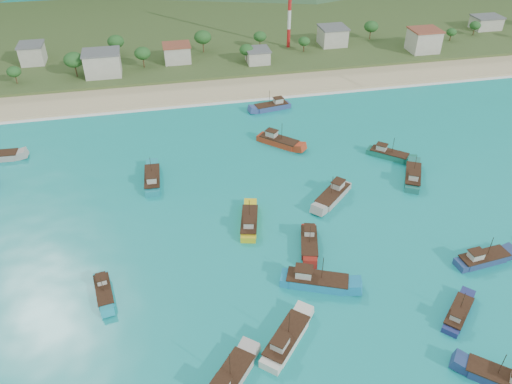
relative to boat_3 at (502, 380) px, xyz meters
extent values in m
plane|color=#0D8794|center=(-26.19, 32.09, -0.77)|extent=(600.00, 600.00, 0.00)
cube|color=beige|center=(-26.19, 111.09, -0.77)|extent=(400.00, 18.00, 1.20)
cube|color=#385123|center=(-26.19, 172.09, -0.77)|extent=(400.00, 110.00, 2.40)
cube|color=white|center=(-26.19, 101.59, -0.77)|extent=(400.00, 2.50, 0.08)
cube|color=beige|center=(-83.54, 142.90, 3.90)|extent=(7.57, 8.27, 6.14)
cube|color=beige|center=(-59.76, 127.00, 4.48)|extent=(11.16, 8.67, 7.30)
cube|color=beige|center=(-35.43, 133.62, 3.65)|extent=(8.73, 7.28, 5.64)
cube|color=beige|center=(-8.59, 127.35, 2.96)|extent=(7.35, 7.41, 4.26)
cube|color=beige|center=(22.32, 139.24, 3.94)|extent=(9.21, 8.89, 6.21)
cube|color=beige|center=(51.87, 125.84, 4.55)|extent=(9.78, 8.70, 7.44)
cube|color=beige|center=(89.14, 144.45, 3.13)|extent=(10.71, 7.66, 4.59)
cylinder|color=red|center=(5.69, 140.09, 4.15)|extent=(1.20, 1.20, 6.63)
cylinder|color=white|center=(5.69, 140.09, 10.78)|extent=(1.20, 1.20, 6.63)
cylinder|color=red|center=(5.69, 140.09, 17.40)|extent=(1.20, 1.20, 6.63)
cube|color=navy|center=(-0.17, 0.15, -0.19)|extent=(10.26, 9.48, 1.96)
cylinder|color=#382114|center=(-0.64, 0.55, 3.01)|extent=(0.12, 0.12, 4.42)
cube|color=#AAA29A|center=(-9.07, 48.08, -0.12)|extent=(10.70, 10.34, 2.09)
cube|color=beige|center=(-7.35, 49.69, 1.77)|extent=(3.34, 3.32, 1.70)
cylinder|color=#382114|center=(-9.54, 47.63, 3.27)|extent=(0.12, 0.12, 4.70)
cube|color=#334681|center=(-11.78, 94.09, -0.19)|extent=(11.13, 4.93, 1.95)
cube|color=beige|center=(-9.61, 94.46, 1.58)|extent=(2.74, 2.35, 1.59)
cylinder|color=#382114|center=(-12.38, 93.99, 2.98)|extent=(0.12, 0.12, 4.40)
cube|color=#1581B4|center=(-20.20, 24.09, -0.07)|extent=(12.52, 7.93, 2.20)
cube|color=beige|center=(-22.48, 25.04, 1.92)|extent=(3.38, 3.10, 1.78)
cylinder|color=#382114|center=(-19.57, 23.83, 3.50)|extent=(0.12, 0.12, 4.94)
cube|color=silver|center=(-28.62, 13.36, -0.13)|extent=(10.08, 10.76, 2.07)
cube|color=beige|center=(-30.16, 11.61, 1.75)|extent=(3.28, 3.32, 1.68)
cylinder|color=#382114|center=(-28.19, 13.84, 3.23)|extent=(0.12, 0.12, 4.66)
cube|color=navy|center=(0.42, 12.60, -0.34)|extent=(8.46, 8.18, 1.65)
cube|color=beige|center=(-0.94, 11.33, 1.16)|extent=(2.64, 2.63, 1.34)
cylinder|color=#382114|center=(0.79, 12.95, 2.34)|extent=(0.12, 0.12, 3.72)
cube|color=gold|center=(-28.56, 43.06, -0.21)|extent=(5.56, 10.99, 1.92)
cube|color=beige|center=(-29.08, 40.96, 1.53)|extent=(2.45, 2.79, 1.56)
cylinder|color=#382114|center=(-28.41, 43.64, 2.91)|extent=(0.12, 0.12, 4.32)
cube|color=teal|center=(-47.15, 62.99, -0.15)|extent=(3.78, 11.37, 2.04)
cube|color=beige|center=(-47.25, 60.70, 1.71)|extent=(2.16, 2.64, 1.66)
cylinder|color=#382114|center=(-47.12, 63.63, 3.18)|extent=(0.12, 0.12, 4.60)
cube|color=navy|center=(11.86, 23.38, -0.21)|extent=(10.83, 4.25, 1.92)
cube|color=beige|center=(9.71, 23.14, 1.53)|extent=(2.60, 2.18, 1.56)
cylinder|color=#382114|center=(12.45, 23.44, 2.91)|extent=(0.12, 0.12, 4.32)
cube|color=#B8371B|center=(-14.51, 73.67, -0.14)|extent=(10.41, 10.32, 2.06)
cube|color=beige|center=(-16.16, 75.29, 1.73)|extent=(3.29, 3.28, 1.67)
cylinder|color=#382114|center=(-14.05, 73.21, 3.20)|extent=(0.12, 0.12, 4.63)
cube|color=#1A645B|center=(11.65, 51.59, -0.16)|extent=(8.12, 11.31, 2.01)
cube|color=beige|center=(10.58, 49.59, 1.67)|extent=(2.98, 3.18, 1.64)
cylinder|color=#382114|center=(11.95, 52.14, 3.11)|extent=(0.12, 0.12, 4.53)
cube|color=teal|center=(-56.84, 29.73, -0.38)|extent=(3.91, 8.99, 1.58)
cube|color=beige|center=(-57.12, 31.49, 1.05)|extent=(1.88, 2.20, 1.28)
cylinder|color=#382114|center=(-56.77, 29.25, 2.19)|extent=(0.12, 0.12, 3.55)
cube|color=#B0A79F|center=(-38.73, 7.88, -0.12)|extent=(9.99, 11.03, 2.09)
cylinder|color=#382114|center=(-38.31, 8.38, 3.28)|extent=(0.12, 0.12, 4.71)
cube|color=maroon|center=(-18.56, 34.26, -0.25)|extent=(5.57, 10.55, 1.84)
cube|color=beige|center=(-18.01, 36.26, 1.42)|extent=(2.40, 2.71, 1.49)
cylinder|color=#382114|center=(-18.71, 33.71, 2.74)|extent=(0.12, 0.12, 4.14)
cube|color=#166E5A|center=(10.47, 61.88, -0.23)|extent=(9.72, 9.06, 1.87)
cube|color=beige|center=(8.89, 63.26, 1.46)|extent=(3.00, 2.96, 1.52)
cylinder|color=#382114|center=(10.91, 61.49, 2.80)|extent=(0.12, 0.12, 4.20)
camera|label=1|loc=(-43.71, -34.53, 63.67)|focal=35.00mm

